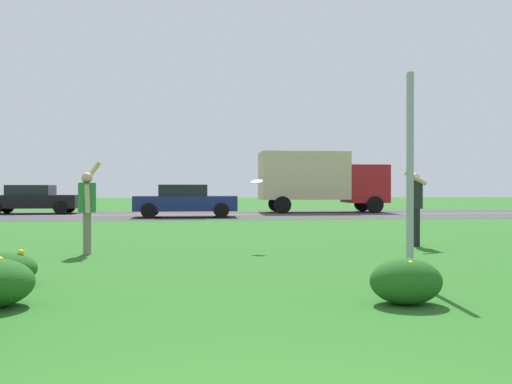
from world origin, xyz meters
The scene contains 12 objects.
ground_plane centered at (0.00, 12.21, 0.00)m, with size 120.00×120.00×0.00m, color #26601E.
highway_strip centered at (0.00, 24.42, 0.00)m, with size 120.00×9.15×0.01m, color #38383A.
highway_center_stripe centered at (0.00, 24.42, 0.01)m, with size 120.00×0.16×0.00m, color yellow.
daylily_clump_mid_center centered at (2.00, 3.56, 0.26)m, with size 0.81×0.65×0.52m.
daylily_clump_near_camera centered at (-2.91, 5.19, 0.23)m, with size 0.92×0.78×0.49m.
sign_post_near_path centered at (2.64, 5.07, 1.46)m, with size 0.07×0.10×2.93m.
person_thrower_green_shirt centered at (-2.48, 8.70, 0.97)m, with size 0.41×0.51×1.84m.
person_catcher_dark_shirt centered at (4.51, 9.50, 0.99)m, with size 0.55×0.53×1.69m.
frisbee_pale_blue centered at (0.92, 9.21, 1.43)m, with size 0.27×0.26×0.13m.
car_black_center_left centered at (-8.64, 26.47, 0.74)m, with size 4.50×2.00×1.45m.
car_navy_center_right centered at (-0.89, 22.36, 0.74)m, with size 4.50×2.00×1.45m.
box_truck_red centered at (6.14, 26.47, 1.80)m, with size 6.70×2.46×3.20m.
Camera 1 is at (-0.32, -2.41, 1.31)m, focal length 38.75 mm.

